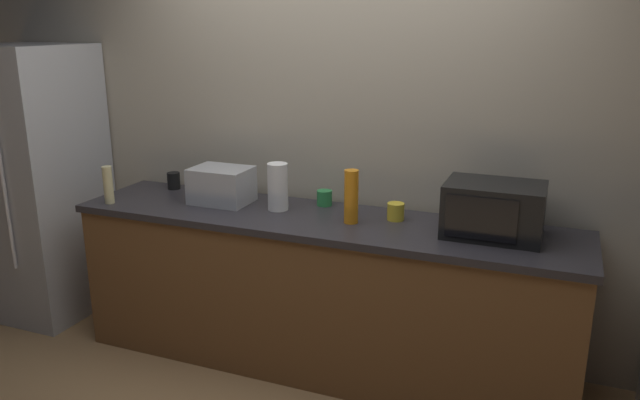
{
  "coord_description": "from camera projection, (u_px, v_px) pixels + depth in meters",
  "views": [
    {
      "loc": [
        1.2,
        -2.6,
        1.94
      ],
      "look_at": [
        0.0,
        0.4,
        1.0
      ],
      "focal_mm": 34.61,
      "sensor_mm": 36.0,
      "label": 1
    }
  ],
  "objects": [
    {
      "name": "paper_towel_roll",
      "position": [
        278.0,
        187.0,
        3.49
      ],
      "size": [
        0.12,
        0.12,
        0.27
      ],
      "primitive_type": "cylinder",
      "color": "white",
      "rests_on": "counter_run"
    },
    {
      "name": "ground_plane",
      "position": [
        292.0,
        399.0,
        3.28
      ],
      "size": [
        8.0,
        8.0,
        0.0
      ],
      "primitive_type": "plane",
      "color": "#A87F51"
    },
    {
      "name": "toaster_oven",
      "position": [
        222.0,
        185.0,
        3.65
      ],
      "size": [
        0.34,
        0.26,
        0.21
      ],
      "primitive_type": "cube",
      "color": "#B7BABF",
      "rests_on": "counter_run"
    },
    {
      "name": "mug_green",
      "position": [
        324.0,
        198.0,
        3.6
      ],
      "size": [
        0.09,
        0.09,
        0.09
      ],
      "primitive_type": "cylinder",
      "color": "#2D8C47",
      "rests_on": "counter_run"
    },
    {
      "name": "refrigerator",
      "position": [
        36.0,
        183.0,
        4.12
      ],
      "size": [
        0.72,
        0.73,
        1.8
      ],
      "color": "#B7BABF",
      "rests_on": "ground_plane"
    },
    {
      "name": "counter_run",
      "position": [
        320.0,
        292.0,
        3.51
      ],
      "size": [
        2.84,
        0.64,
        0.9
      ],
      "color": "brown",
      "rests_on": "ground_plane"
    },
    {
      "name": "bottle_hand_soap",
      "position": [
        108.0,
        185.0,
        3.62
      ],
      "size": [
        0.06,
        0.06,
        0.22
      ],
      "primitive_type": "cylinder",
      "color": "beige",
      "rests_on": "counter_run"
    },
    {
      "name": "mug_yellow",
      "position": [
        396.0,
        212.0,
        3.34
      ],
      "size": [
        0.09,
        0.09,
        0.09
      ],
      "primitive_type": "cylinder",
      "color": "yellow",
      "rests_on": "counter_run"
    },
    {
      "name": "back_wall",
      "position": [
        346.0,
        125.0,
        3.63
      ],
      "size": [
        6.4,
        0.1,
        2.7
      ],
      "primitive_type": "cube",
      "color": "#B2A893",
      "rests_on": "ground_plane"
    },
    {
      "name": "bottle_dish_soap",
      "position": [
        351.0,
        197.0,
        3.26
      ],
      "size": [
        0.08,
        0.08,
        0.29
      ],
      "primitive_type": "cylinder",
      "color": "orange",
      "rests_on": "counter_run"
    },
    {
      "name": "microwave",
      "position": [
        494.0,
        210.0,
        3.07
      ],
      "size": [
        0.48,
        0.35,
        0.27
      ],
      "color": "black",
      "rests_on": "counter_run"
    },
    {
      "name": "mug_black",
      "position": [
        174.0,
        181.0,
        3.96
      ],
      "size": [
        0.08,
        0.08,
        0.11
      ],
      "primitive_type": "cylinder",
      "color": "black",
      "rests_on": "counter_run"
    }
  ]
}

